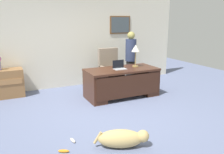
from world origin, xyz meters
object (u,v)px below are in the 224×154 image
(person_standing, at_px, (131,59))
(desk_lamp, at_px, (136,50))
(dog_lying, at_px, (123,138))
(dog_toy_bone, at_px, (64,151))
(desk, at_px, (122,82))
(dog_toy_plush, at_px, (73,140))
(armchair, at_px, (110,71))
(laptop, at_px, (119,67))

(person_standing, height_order, desk_lamp, person_standing)
(dog_lying, distance_m, dog_toy_bone, 0.95)
(person_standing, height_order, dog_lying, person_standing)
(desk, height_order, person_standing, person_standing)
(person_standing, xyz_separation_m, dog_lying, (-1.88, -3.03, -0.70))
(desk_lamp, bearing_deg, dog_toy_bone, -140.40)
(person_standing, bearing_deg, dog_toy_plush, -135.60)
(desk_lamp, xyz_separation_m, dog_toy_plush, (-2.33, -1.85, -1.20))
(armchair, height_order, laptop, armchair)
(desk, relative_size, dog_lying, 2.24)
(person_standing, relative_size, dog_toy_plush, 10.12)
(dog_toy_plush, bearing_deg, laptop, 44.52)
(laptop, xyz_separation_m, desk_lamp, (0.53, 0.08, 0.41))
(armchair, relative_size, dog_lying, 1.40)
(desk_lamp, bearing_deg, dog_lying, -124.82)
(dog_lying, bearing_deg, desk, 62.26)
(desk, distance_m, dog_toy_bone, 2.92)
(dog_toy_bone, bearing_deg, laptop, 45.13)
(dog_toy_bone, distance_m, dog_toy_plush, 0.34)
(armchair, height_order, dog_toy_plush, armchair)
(person_standing, distance_m, desk_lamp, 0.80)
(laptop, bearing_deg, desk_lamp, 8.97)
(armchair, distance_m, desk_lamp, 1.12)
(desk, xyz_separation_m, desk_lamp, (0.46, 0.11, 0.81))
(desk, relative_size, armchair, 1.60)
(dog_lying, distance_m, dog_toy_plush, 0.87)
(armchair, distance_m, person_standing, 0.72)
(desk, distance_m, dog_lying, 2.56)
(armchair, bearing_deg, dog_toy_plush, -126.47)
(dog_lying, height_order, laptop, laptop)
(dog_lying, height_order, dog_toy_bone, dog_lying)
(laptop, distance_m, dog_toy_bone, 2.96)
(dog_toy_bone, bearing_deg, desk, 43.72)
(desk, bearing_deg, dog_toy_plush, -137.07)
(armchair, relative_size, dog_toy_plush, 7.19)
(desk, relative_size, person_standing, 1.14)
(dog_lying, bearing_deg, dog_toy_plush, 143.12)
(dog_lying, bearing_deg, desk_lamp, 55.18)
(laptop, bearing_deg, dog_lying, -115.95)
(dog_lying, relative_size, dog_toy_plush, 5.14)
(desk, height_order, desk_lamp, desk_lamp)
(dog_toy_plush, bearing_deg, armchair, 53.53)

